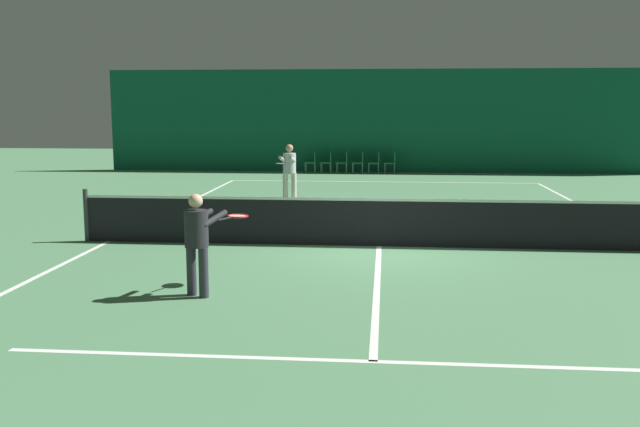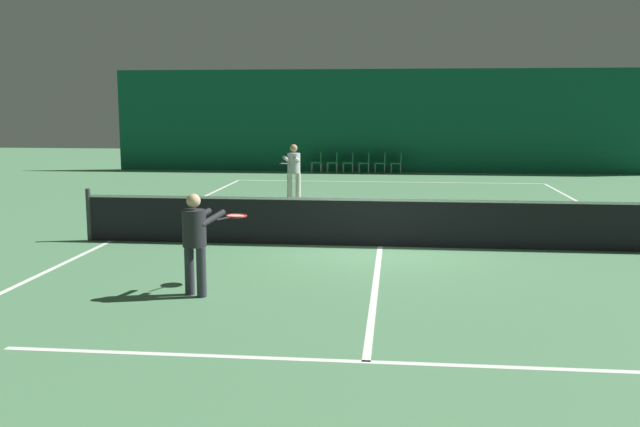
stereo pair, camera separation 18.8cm
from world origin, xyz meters
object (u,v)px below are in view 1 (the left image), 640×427
Objects in this scene: courtside_chair_0 at (312,161)px; courtside_chair_4 at (376,161)px; courtside_chair_1 at (328,161)px; tennis_net at (379,221)px; courtside_chair_3 at (360,161)px; courtside_chair_5 at (392,161)px; player_near at (199,237)px; courtside_chair_2 at (344,161)px; player_far at (289,168)px.

courtside_chair_0 is 2.59m from courtside_chair_4.
courtside_chair_1 is 1.95m from courtside_chair_4.
tennis_net reaches higher than courtside_chair_3.
courtside_chair_1 is (-2.25, 15.19, -0.03)m from tennis_net.
courtside_chair_3 is at bearing -90.00° from courtside_chair_5.
courtside_chair_1 is 1.30m from courtside_chair_3.
courtside_chair_4 is at bearing -90.00° from courtside_chair_5.
tennis_net is 15.35m from courtside_chair_1.
courtside_chair_0 is (-0.33, 19.10, -0.39)m from player_near.
courtside_chair_2 is (1.30, 0.00, 0.00)m from courtside_chair_0.
player_far reaches higher than courtside_chair_1.
courtside_chair_3 is at bearing 90.00° from courtside_chair_2.
courtside_chair_0 is 1.00× the size of courtside_chair_1.
courtside_chair_1 is at bearing -90.00° from courtside_chair_5.
player_far is at bearing 27.90° from player_near.
player_near reaches higher than courtside_chair_0.
player_far reaches higher than tennis_net.
player_near is 1.79× the size of courtside_chair_2.
player_far is 1.94× the size of courtside_chair_0.
player_far is at bearing -11.37° from courtside_chair_3.
player_near is 19.13m from courtside_chair_2.
tennis_net reaches higher than courtside_chair_1.
player_near is 19.32m from courtside_chair_5.
courtside_chair_5 is (3.03, 8.60, -0.46)m from player_far.
player_far reaches higher than courtside_chair_0.
player_far is at bearing -15.46° from courtside_chair_4.
courtside_chair_5 is at bearing 18.61° from player_near.
courtside_chair_0 is 1.95m from courtside_chair_3.
tennis_net is 7.37× the size of player_far.
courtside_chair_0 is at bearing -172.47° from player_far.
player_far is at bearing 112.11° from tennis_net.
courtside_chair_3 and courtside_chair_5 have the same top height.
courtside_chair_0 and courtside_chair_3 have the same top height.
player_far is at bearing -7.16° from courtside_chair_2.
player_near is 1.79× the size of courtside_chair_4.
tennis_net is at bearing 1.13° from courtside_chair_4.
courtside_chair_1 is 1.00× the size of courtside_chair_2.
player_near is 1.79× the size of courtside_chair_1.
courtside_chair_5 is (1.30, 0.00, 0.00)m from courtside_chair_3.
courtside_chair_2 is 1.00× the size of courtside_chair_4.
courtside_chair_4 is 1.00× the size of courtside_chair_5.
courtside_chair_3 is (0.65, 0.00, 0.00)m from courtside_chair_2.
courtside_chair_0 and courtside_chair_4 have the same top height.
courtside_chair_1 is 1.00× the size of courtside_chair_4.
tennis_net is at bearing -5.99° from player_near.
courtside_chair_0 is at bearing -90.00° from courtside_chair_1.
player_near is at bearing -2.91° from courtside_chair_2.
player_near reaches higher than courtside_chair_5.
courtside_chair_2 is 0.65m from courtside_chair_3.
tennis_net is 7.99× the size of player_near.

